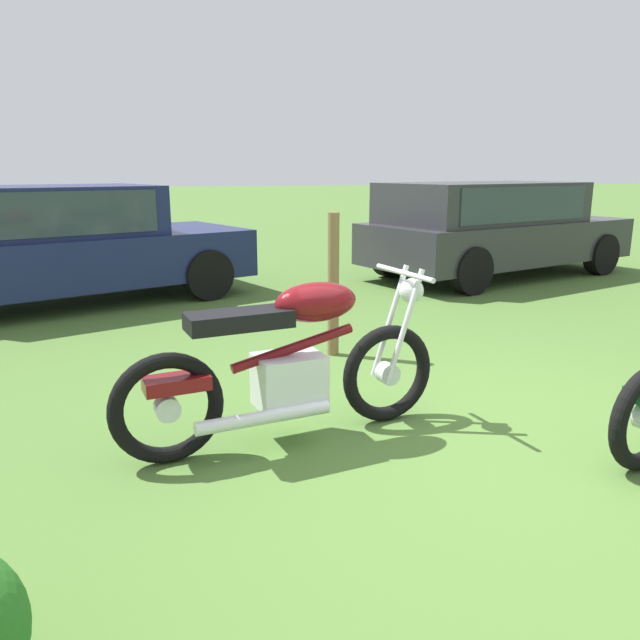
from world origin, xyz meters
TOP-DOWN VIEW (x-y plane):
  - ground_plane at (0.00, 0.00)m, footprint 120.00×120.00m
  - motorcycle_maroon at (-1.18, 0.32)m, footprint 2.05×0.81m
  - car_navy at (-3.23, 4.78)m, footprint 4.73×3.42m
  - car_charcoal at (2.82, 5.44)m, footprint 4.65×3.16m
  - fence_post_wooden at (-0.50, 1.99)m, footprint 0.10×0.10m

SIDE VIEW (x-z plane):
  - ground_plane at x=0.00m, z-range 0.00..0.00m
  - motorcycle_maroon at x=-1.18m, z-range -0.02..1.00m
  - fence_post_wooden at x=-0.50m, z-range 0.00..1.26m
  - car_navy at x=-3.23m, z-range 0.08..1.51m
  - car_charcoal at x=2.82m, z-range 0.12..1.55m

